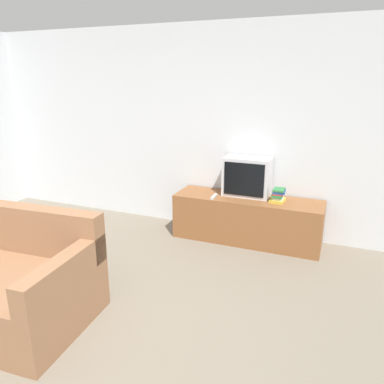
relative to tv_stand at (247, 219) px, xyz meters
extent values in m
plane|color=#756B5B|center=(-0.87, -2.72, -0.28)|extent=(14.00, 14.00, 0.00)
cube|color=silver|center=(-0.87, 0.31, 1.02)|extent=(9.00, 0.06, 2.60)
cube|color=brown|center=(0.00, 0.00, 0.00)|extent=(1.79, 0.52, 0.55)
cube|color=silver|center=(-0.05, 0.11, 0.52)|extent=(0.56, 0.31, 0.48)
cube|color=black|center=(-0.05, -0.05, 0.52)|extent=(0.48, 0.01, 0.40)
cube|color=#8C6042|center=(-1.80, -1.96, 0.38)|extent=(2.03, 0.30, 0.42)
cube|color=#8C6042|center=(-0.83, -2.29, 0.06)|extent=(0.21, 0.97, 0.68)
cube|color=gold|center=(0.36, -0.01, 0.29)|extent=(0.18, 0.21, 0.03)
cube|color=silver|center=(0.36, -0.02, 0.33)|extent=(0.13, 0.16, 0.03)
cube|color=#2D753D|center=(0.35, -0.01, 0.36)|extent=(0.13, 0.20, 0.03)
cube|color=#B72D28|center=(0.36, -0.01, 0.38)|extent=(0.13, 0.19, 0.02)
cube|color=#23478E|center=(0.37, -0.01, 0.41)|extent=(0.14, 0.19, 0.03)
cube|color=#2D753D|center=(0.37, -0.03, 0.43)|extent=(0.13, 0.17, 0.02)
cube|color=#B7B7B7|center=(-0.39, -0.14, 0.29)|extent=(0.05, 0.20, 0.02)
camera|label=1|loc=(1.00, -4.25, 1.67)|focal=35.00mm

